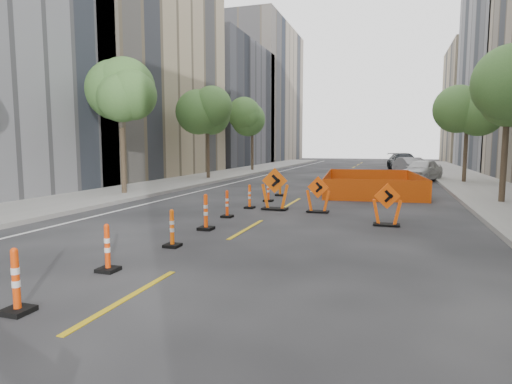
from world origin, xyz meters
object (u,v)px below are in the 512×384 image
(channelizer_6, at_px, (250,196))
(channelizer_8, at_px, (280,185))
(channelizer_3, at_px, (172,228))
(chevron_sign_right, at_px, (387,205))
(channelizer_7, at_px, (268,190))
(parked_car_mid, at_px, (412,167))
(parked_car_far, at_px, (403,162))
(channelizer_4, at_px, (206,212))
(channelizer_1, at_px, (16,281))
(channelizer_2, at_px, (107,248))
(chevron_sign_left, at_px, (275,189))
(chevron_sign_center, at_px, (318,194))
(channelizer_5, at_px, (227,204))
(parked_car_near, at_px, (422,170))

(channelizer_6, relative_size, channelizer_8, 0.88)
(channelizer_3, height_order, chevron_sign_right, chevron_sign_right)
(channelizer_7, height_order, parked_car_mid, parked_car_mid)
(parked_car_far, bearing_deg, channelizer_7, -114.08)
(channelizer_4, relative_size, channelizer_6, 1.13)
(channelizer_1, height_order, channelizer_7, channelizer_7)
(channelizer_1, height_order, channelizer_6, channelizer_1)
(channelizer_2, height_order, channelizer_8, channelizer_8)
(channelizer_8, height_order, chevron_sign_left, chevron_sign_left)
(channelizer_4, relative_size, parked_car_mid, 0.24)
(channelizer_6, xyz_separation_m, channelizer_7, (0.13, 2.20, 0.03))
(chevron_sign_center, bearing_deg, channelizer_2, -97.65)
(channelizer_1, xyz_separation_m, chevron_sign_center, (2.67, 10.80, 0.17))
(chevron_sign_left, xyz_separation_m, chevron_sign_center, (1.68, -0.13, -0.14))
(channelizer_2, xyz_separation_m, channelizer_8, (0.09, 13.18, 0.06))
(channelizer_7, xyz_separation_m, chevron_sign_left, (0.91, -2.25, 0.30))
(channelizer_4, xyz_separation_m, channelizer_6, (-0.12, 4.39, -0.06))
(channelizer_5, xyz_separation_m, chevron_sign_right, (5.25, 0.08, 0.19))
(chevron_sign_right, xyz_separation_m, parked_car_far, (1.08, 30.05, 0.18))
(channelizer_4, relative_size, channelizer_8, 0.99)
(chevron_sign_left, bearing_deg, parked_car_near, 59.67)
(channelizer_1, relative_size, channelizer_7, 0.99)
(channelizer_5, height_order, parked_car_far, parked_car_far)
(channelizer_1, xyz_separation_m, channelizer_7, (0.08, 13.18, 0.01))
(channelizer_3, distance_m, chevron_sign_right, 6.68)
(channelizer_8, bearing_deg, parked_car_far, 75.34)
(channelizer_4, xyz_separation_m, chevron_sign_right, (5.05, 2.28, 0.13))
(channelizer_6, bearing_deg, parked_car_far, 77.38)
(channelizer_2, bearing_deg, parked_car_far, 80.34)
(channelizer_6, relative_size, chevron_sign_center, 0.70)
(chevron_sign_right, bearing_deg, chevron_sign_center, 125.19)
(channelizer_7, bearing_deg, parked_car_mid, 70.16)
(chevron_sign_left, bearing_deg, channelizer_6, 168.21)
(channelizer_2, relative_size, channelizer_5, 1.02)
(channelizer_3, distance_m, channelizer_6, 6.59)
(channelizer_2, xyz_separation_m, channelizer_5, (-0.08, 6.59, -0.01))
(parked_car_mid, bearing_deg, channelizer_5, -127.79)
(channelizer_3, relative_size, chevron_sign_center, 0.70)
(channelizer_7, height_order, chevron_sign_right, chevron_sign_right)
(channelizer_1, bearing_deg, parked_car_far, 80.94)
(parked_car_near, bearing_deg, chevron_sign_right, -74.18)
(channelizer_5, distance_m, chevron_sign_right, 5.26)
(channelizer_1, height_order, channelizer_4, channelizer_4)
(channelizer_7, bearing_deg, channelizer_5, -92.69)
(channelizer_2, relative_size, chevron_sign_right, 0.72)
(channelizer_2, distance_m, chevron_sign_right, 8.45)
(chevron_sign_right, distance_m, parked_car_mid, 22.69)
(channelizer_1, distance_m, chevron_sign_right, 10.25)
(channelizer_2, xyz_separation_m, channelizer_3, (0.22, 2.20, -0.01))
(parked_car_far, bearing_deg, channelizer_2, -110.36)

